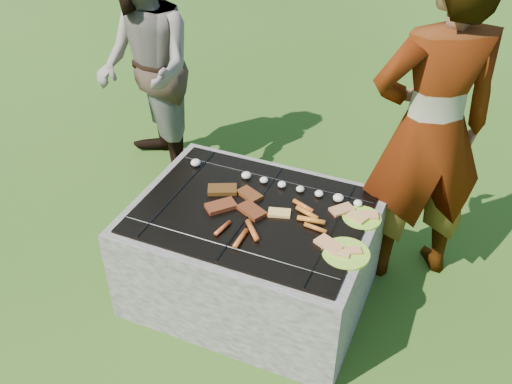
{
  "coord_description": "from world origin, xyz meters",
  "views": [
    {
      "loc": [
        0.98,
        -2.22,
        2.51
      ],
      "look_at": [
        0.0,
        0.05,
        0.7
      ],
      "focal_mm": 40.0,
      "sensor_mm": 36.0,
      "label": 1
    }
  ],
  "objects_px": {
    "fire_pit": "(253,255)",
    "plate_far": "(362,218)",
    "plate_near": "(346,253)",
    "bystander": "(145,69)",
    "cook": "(430,132)"
  },
  "relations": [
    {
      "from": "cook",
      "to": "bystander",
      "type": "bearing_deg",
      "value": -40.43
    },
    {
      "from": "fire_pit",
      "to": "plate_far",
      "type": "xyz_separation_m",
      "value": [
        0.56,
        0.17,
        0.33
      ]
    },
    {
      "from": "fire_pit",
      "to": "bystander",
      "type": "height_order",
      "value": "bystander"
    },
    {
      "from": "plate_far",
      "to": "plate_near",
      "type": "bearing_deg",
      "value": -90.11
    },
    {
      "from": "plate_far",
      "to": "cook",
      "type": "bearing_deg",
      "value": 60.83
    },
    {
      "from": "fire_pit",
      "to": "plate_near",
      "type": "height_order",
      "value": "plate_near"
    },
    {
      "from": "fire_pit",
      "to": "plate_far",
      "type": "height_order",
      "value": "plate_far"
    },
    {
      "from": "cook",
      "to": "bystander",
      "type": "height_order",
      "value": "cook"
    },
    {
      "from": "plate_far",
      "to": "cook",
      "type": "xyz_separation_m",
      "value": [
        0.23,
        0.41,
        0.36
      ]
    },
    {
      "from": "plate_near",
      "to": "bystander",
      "type": "distance_m",
      "value": 2.05
    },
    {
      "from": "plate_near",
      "to": "bystander",
      "type": "bearing_deg",
      "value": 150.09
    },
    {
      "from": "plate_near",
      "to": "bystander",
      "type": "height_order",
      "value": "bystander"
    },
    {
      "from": "fire_pit",
      "to": "plate_far",
      "type": "bearing_deg",
      "value": 17.19
    },
    {
      "from": "plate_near",
      "to": "bystander",
      "type": "relative_size",
      "value": 0.17
    },
    {
      "from": "cook",
      "to": "bystander",
      "type": "xyz_separation_m",
      "value": [
        -1.99,
        0.3,
        -0.12
      ]
    }
  ]
}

